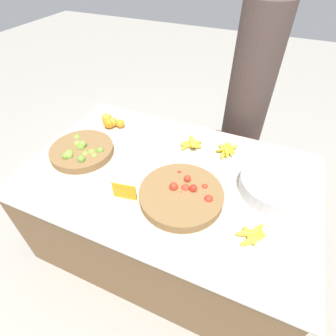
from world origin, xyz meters
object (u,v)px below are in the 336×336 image
at_px(lime_bowl, 82,151).
at_px(vendor_person, 247,105).
at_px(price_sign, 124,191).
at_px(tomato_basket, 181,195).
at_px(metal_bowl, 274,185).

height_order(lime_bowl, vendor_person, vendor_person).
bearing_deg(price_sign, tomato_basket, 13.85).
bearing_deg(vendor_person, lime_bowl, -133.22).
xyz_separation_m(lime_bowl, tomato_basket, (0.76, -0.10, 0.00)).
distance_m(metal_bowl, price_sign, 0.86).
distance_m(lime_bowl, metal_bowl, 1.25).
xyz_separation_m(price_sign, vendor_person, (0.44, 1.20, 0.03)).
relative_size(tomato_basket, vendor_person, 0.27).
bearing_deg(price_sign, vendor_person, 60.34).
height_order(lime_bowl, metal_bowl, lime_bowl).
bearing_deg(metal_bowl, lime_bowl, -172.27).
bearing_deg(lime_bowl, vendor_person, 46.78).
bearing_deg(metal_bowl, vendor_person, 111.89).
relative_size(metal_bowl, price_sign, 2.89).
bearing_deg(lime_bowl, price_sign, -25.91).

